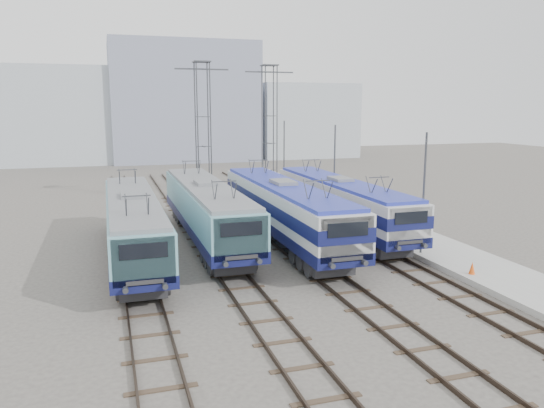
{
  "coord_description": "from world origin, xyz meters",
  "views": [
    {
      "loc": [
        -7.94,
        -22.91,
        8.38
      ],
      "look_at": [
        1.42,
        7.0,
        2.58
      ],
      "focal_mm": 35.0,
      "sensor_mm": 36.0,
      "label": 1
    }
  ],
  "objects": [
    {
      "name": "building_west",
      "position": [
        -14.0,
        62.0,
        7.0
      ],
      "size": [
        18.0,
        12.0,
        14.0
      ],
      "primitive_type": "cube",
      "color": "#A7B1BA",
      "rests_on": "ground"
    },
    {
      "name": "platform",
      "position": [
        10.2,
        8.0,
        0.15
      ],
      "size": [
        4.0,
        70.0,
        0.3
      ],
      "primitive_type": "cube",
      "color": "#9E9E99",
      "rests_on": "ground"
    },
    {
      "name": "mast_mid",
      "position": [
        8.6,
        14.0,
        3.5
      ],
      "size": [
        0.12,
        0.12,
        7.0
      ],
      "primitive_type": "cylinder",
      "color": "#3F4247",
      "rests_on": "ground"
    },
    {
      "name": "locomotive_center_left",
      "position": [
        -2.25,
        8.72,
        2.24
      ],
      "size": [
        2.84,
        17.96,
        3.38
      ],
      "color": "#101445",
      "rests_on": "ground"
    },
    {
      "name": "ground",
      "position": [
        0.0,
        0.0,
        0.0
      ],
      "size": [
        160.0,
        160.0,
        0.0
      ],
      "primitive_type": "plane",
      "color": "#514C47"
    },
    {
      "name": "locomotive_far_right",
      "position": [
        6.75,
        8.7,
        2.22
      ],
      "size": [
        2.74,
        17.34,
        3.26
      ],
      "color": "#101445",
      "rests_on": "ground"
    },
    {
      "name": "locomotive_far_left",
      "position": [
        -6.75,
        6.28,
        2.16
      ],
      "size": [
        2.74,
        17.3,
        3.26
      ],
      "color": "#101445",
      "rests_on": "ground"
    },
    {
      "name": "building_east",
      "position": [
        24.0,
        62.0,
        6.0
      ],
      "size": [
        16.0,
        12.0,
        12.0
      ],
      "primitive_type": "cube",
      "color": "#A7B1BA",
      "rests_on": "ground"
    },
    {
      "name": "catenary_tower_east",
      "position": [
        6.5,
        24.0,
        6.64
      ],
      "size": [
        4.5,
        1.2,
        12.0
      ],
      "color": "#3F4247",
      "rests_on": "ground"
    },
    {
      "name": "mast_front",
      "position": [
        8.6,
        2.0,
        3.5
      ],
      "size": [
        0.12,
        0.12,
        7.0
      ],
      "primitive_type": "cylinder",
      "color": "#3F4247",
      "rests_on": "ground"
    },
    {
      "name": "building_center",
      "position": [
        4.0,
        62.0,
        9.0
      ],
      "size": [
        22.0,
        14.0,
        18.0
      ],
      "primitive_type": "cube",
      "color": "gray",
      "rests_on": "ground"
    },
    {
      "name": "catenary_tower_west",
      "position": [
        0.0,
        22.0,
        6.64
      ],
      "size": [
        4.5,
        1.2,
        12.0
      ],
      "color": "#3F4247",
      "rests_on": "ground"
    },
    {
      "name": "locomotive_center_right",
      "position": [
        2.25,
        7.17,
        2.33
      ],
      "size": [
        2.89,
        18.29,
        3.44
      ],
      "color": "#101445",
      "rests_on": "ground"
    },
    {
      "name": "mast_rear",
      "position": [
        8.6,
        26.0,
        3.5
      ],
      "size": [
        0.12,
        0.12,
        7.0
      ],
      "primitive_type": "cylinder",
      "color": "#3F4247",
      "rests_on": "ground"
    },
    {
      "name": "safety_cone",
      "position": [
        8.81,
        -2.13,
        0.6
      ],
      "size": [
        0.31,
        0.31,
        0.6
      ],
      "primitive_type": "cone",
      "color": "#E65012",
      "rests_on": "platform"
    }
  ]
}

